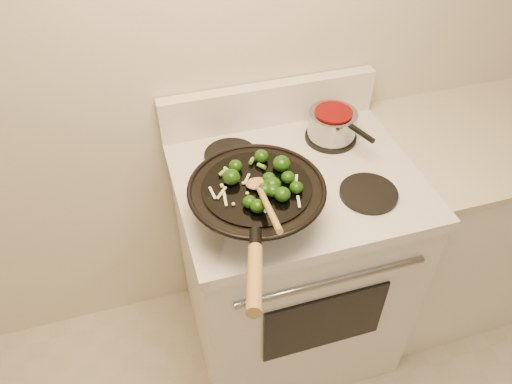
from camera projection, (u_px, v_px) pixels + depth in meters
name	position (u px, v px, depth m)	size (l,w,h in m)	color
stove	(290.00, 262.00, 1.92)	(0.78, 0.67, 1.08)	white
counter_unit	(457.00, 219.00, 2.10)	(0.83, 0.62, 0.91)	white
wok	(257.00, 201.00, 1.41)	(0.39, 0.63, 0.20)	black
stirfry	(266.00, 180.00, 1.37)	(0.25, 0.24, 0.04)	#143A08
wooden_spoon	(263.00, 196.00, 1.30)	(0.07, 0.29, 0.10)	#A47C40
saucepan	(333.00, 124.00, 1.70)	(0.17, 0.26, 0.10)	gray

